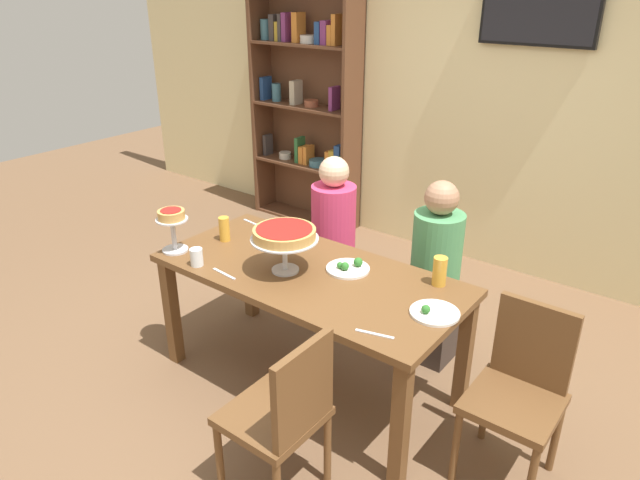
% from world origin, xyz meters
% --- Properties ---
extents(ground_plane, '(12.00, 12.00, 0.00)m').
position_xyz_m(ground_plane, '(0.00, 0.00, 0.00)').
color(ground_plane, brown).
extents(rear_partition, '(8.00, 0.12, 2.80)m').
position_xyz_m(rear_partition, '(0.00, 2.20, 1.40)').
color(rear_partition, beige).
rests_on(rear_partition, ground_plane).
extents(dining_table, '(1.71, 0.80, 0.74)m').
position_xyz_m(dining_table, '(0.00, 0.00, 0.65)').
color(dining_table, brown).
rests_on(dining_table, ground_plane).
extents(bookshelf, '(1.10, 0.30, 2.21)m').
position_xyz_m(bookshelf, '(-1.62, 2.02, 1.14)').
color(bookshelf, brown).
rests_on(bookshelf, ground_plane).
extents(television, '(0.81, 0.05, 0.48)m').
position_xyz_m(television, '(0.36, 2.11, 2.00)').
color(television, black).
extents(diner_far_right, '(0.34, 0.34, 1.15)m').
position_xyz_m(diner_far_right, '(0.41, 0.71, 0.49)').
color(diner_far_right, '#382D28').
rests_on(diner_far_right, ground_plane).
extents(diner_far_left, '(0.34, 0.34, 1.15)m').
position_xyz_m(diner_far_left, '(-0.36, 0.72, 0.49)').
color(diner_far_left, '#382D28').
rests_on(diner_far_left, ground_plane).
extents(chair_head_east, '(0.40, 0.40, 0.87)m').
position_xyz_m(chair_head_east, '(1.17, 0.08, 0.49)').
color(chair_head_east, brown).
rests_on(chair_head_east, ground_plane).
extents(chair_near_right, '(0.40, 0.40, 0.87)m').
position_xyz_m(chair_near_right, '(0.43, -0.71, 0.49)').
color(chair_near_right, brown).
rests_on(chair_near_right, ground_plane).
extents(deep_dish_pizza_stand, '(0.37, 0.37, 0.25)m').
position_xyz_m(deep_dish_pizza_stand, '(-0.10, -0.07, 0.95)').
color(deep_dish_pizza_stand, silver).
rests_on(deep_dish_pizza_stand, dining_table).
extents(personal_pizza_stand, '(0.18, 0.18, 0.26)m').
position_xyz_m(personal_pizza_stand, '(-0.78, -0.27, 0.92)').
color(personal_pizza_stand, silver).
rests_on(personal_pizza_stand, dining_table).
extents(salad_plate_near_diner, '(0.24, 0.24, 0.06)m').
position_xyz_m(salad_plate_near_diner, '(0.16, 0.14, 0.75)').
color(salad_plate_near_diner, white).
rests_on(salad_plate_near_diner, dining_table).
extents(salad_plate_far_diner, '(0.24, 0.24, 0.06)m').
position_xyz_m(salad_plate_far_diner, '(0.74, 0.01, 0.75)').
color(salad_plate_far_diner, white).
rests_on(salad_plate_far_diner, dining_table).
extents(beer_glass_amber_tall, '(0.06, 0.06, 0.15)m').
position_xyz_m(beer_glass_amber_tall, '(-0.66, 0.01, 0.81)').
color(beer_glass_amber_tall, gold).
rests_on(beer_glass_amber_tall, dining_table).
extents(beer_glass_amber_short, '(0.07, 0.07, 0.16)m').
position_xyz_m(beer_glass_amber_short, '(0.63, 0.29, 0.82)').
color(beer_glass_amber_short, gold).
rests_on(beer_glass_amber_short, dining_table).
extents(water_glass_clear_near, '(0.07, 0.07, 0.11)m').
position_xyz_m(water_glass_clear_near, '(-0.42, 0.14, 0.79)').
color(water_glass_clear_near, white).
rests_on(water_glass_clear_near, dining_table).
extents(water_glass_clear_far, '(0.07, 0.07, 0.10)m').
position_xyz_m(water_glass_clear_far, '(-0.54, -0.32, 0.79)').
color(water_glass_clear_far, white).
rests_on(water_glass_clear_far, dining_table).
extents(cutlery_fork_near, '(0.18, 0.03, 0.00)m').
position_xyz_m(cutlery_fork_near, '(-0.34, -0.31, 0.74)').
color(cutlery_fork_near, silver).
rests_on(cutlery_fork_near, dining_table).
extents(cutlery_knife_near, '(0.18, 0.06, 0.00)m').
position_xyz_m(cutlery_knife_near, '(0.61, -0.30, 0.74)').
color(cutlery_knife_near, silver).
rests_on(cutlery_knife_near, dining_table).
extents(cutlery_fork_far, '(0.18, 0.04, 0.00)m').
position_xyz_m(cutlery_fork_far, '(-0.70, 0.30, 0.74)').
color(cutlery_fork_far, silver).
rests_on(cutlery_fork_far, dining_table).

